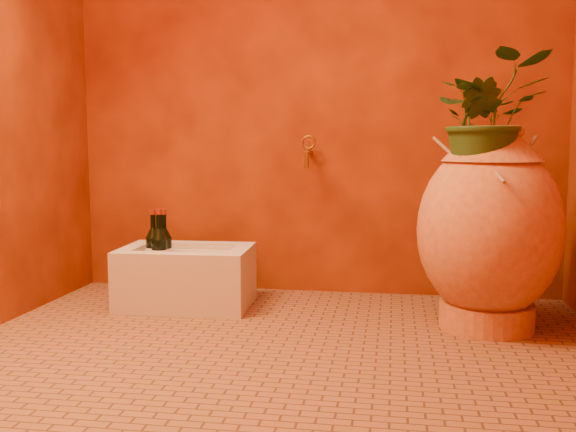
% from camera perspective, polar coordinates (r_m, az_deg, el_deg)
% --- Properties ---
extents(floor, '(2.50, 2.50, 0.00)m').
position_cam_1_polar(floor, '(2.47, -0.64, -11.85)').
color(floor, brown).
rests_on(floor, ground).
extents(wall_back, '(2.50, 0.02, 2.50)m').
position_cam_1_polar(wall_back, '(3.37, 2.38, 14.54)').
color(wall_back, '#521804').
rests_on(wall_back, ground).
extents(amphora, '(0.64, 0.64, 0.85)m').
position_cam_1_polar(amphora, '(2.79, 17.45, -1.12)').
color(amphora, '#CB7B39').
rests_on(amphora, floor).
extents(stone_basin, '(0.62, 0.44, 0.29)m').
position_cam_1_polar(stone_basin, '(3.12, -9.01, -5.47)').
color(stone_basin, '#BBB29B').
rests_on(stone_basin, floor).
extents(wine_bottle_a, '(0.08, 0.08, 0.32)m').
position_cam_1_polar(wine_bottle_a, '(3.05, -11.35, -3.21)').
color(wine_bottle_a, black).
rests_on(wine_bottle_a, stone_basin).
extents(wine_bottle_b, '(0.08, 0.08, 0.31)m').
position_cam_1_polar(wine_bottle_b, '(3.14, -11.85, -3.02)').
color(wine_bottle_b, black).
rests_on(wine_bottle_b, stone_basin).
extents(wine_bottle_c, '(0.08, 0.08, 0.31)m').
position_cam_1_polar(wine_bottle_c, '(3.11, -10.94, -3.08)').
color(wine_bottle_c, black).
rests_on(wine_bottle_c, stone_basin).
extents(wall_tap, '(0.07, 0.15, 0.17)m').
position_cam_1_polar(wall_tap, '(3.25, 1.81, 5.85)').
color(wall_tap, olive).
rests_on(wall_tap, wall_back).
extents(plant_main, '(0.54, 0.50, 0.50)m').
position_cam_1_polar(plant_main, '(2.74, 17.31, 8.41)').
color(plant_main, '#214016').
rests_on(plant_main, amphora).
extents(plant_side, '(0.24, 0.22, 0.36)m').
position_cam_1_polar(plant_side, '(2.71, 16.23, 7.86)').
color(plant_side, '#214016').
rests_on(plant_side, amphora).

